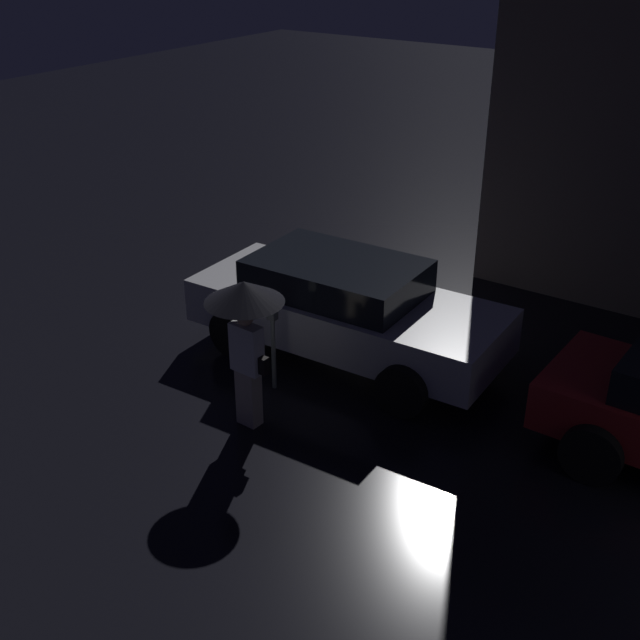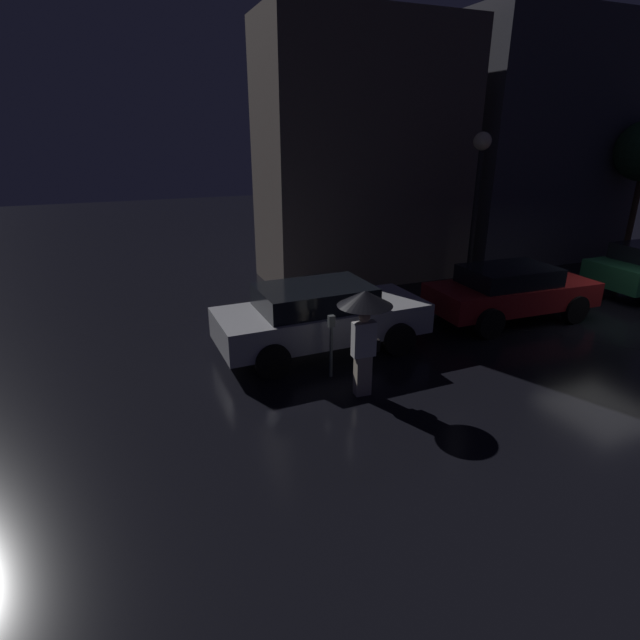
{
  "view_description": "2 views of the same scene",
  "coord_description": "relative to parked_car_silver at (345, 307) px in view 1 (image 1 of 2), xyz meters",
  "views": [
    {
      "loc": [
        -2.01,
        -7.31,
        5.8
      ],
      "look_at": [
        -7.32,
        0.48,
        0.98
      ],
      "focal_mm": 45.0,
      "sensor_mm": 36.0,
      "label": 1
    },
    {
      "loc": [
        -11.25,
        -7.96,
        4.46
      ],
      "look_at": [
        -7.85,
        0.43,
        1.06
      ],
      "focal_mm": 28.0,
      "sensor_mm": 36.0,
      "label": 2
    }
  ],
  "objects": [
    {
      "name": "pedestrian_with_umbrella",
      "position": [
        -0.05,
        -2.13,
        0.75
      ],
      "size": [
        0.96,
        0.96,
        1.97
      ],
      "rotation": [
        0.0,
        0.0,
        3.09
      ],
      "color": "beige",
      "rests_on": "ground"
    },
    {
      "name": "parking_meter",
      "position": [
        -0.3,
        -1.28,
        -0.01
      ],
      "size": [
        0.12,
        0.1,
        1.26
      ],
      "color": "#4C5154",
      "rests_on": "ground"
    },
    {
      "name": "parked_car_silver",
      "position": [
        0.0,
        0.0,
        0.0
      ],
      "size": [
        4.56,
        1.99,
        1.47
      ],
      "rotation": [
        0.0,
        0.0,
        0.03
      ],
      "color": "#B7B7BF",
      "rests_on": "ground"
    }
  ]
}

